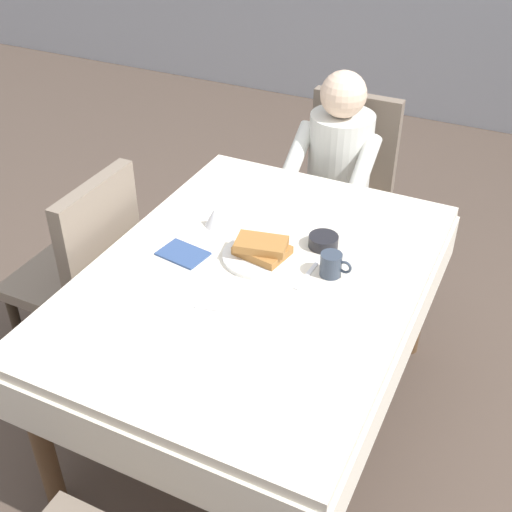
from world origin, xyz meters
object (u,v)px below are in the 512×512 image
chair_left_side (86,265)px  knife_right_of_plate (308,274)px  chair_diner (345,178)px  breakfast_stack (262,248)px  diner_person (337,166)px  fork_left_of_plate (212,247)px  spoon_near_edge (217,309)px  plate_breakfast (261,256)px  bowl_butter (323,241)px  cup_coffee (332,265)px  syrup_pitcher (215,217)px  dining_table_main (255,293)px

chair_left_side → knife_right_of_plate: chair_left_side is taller
chair_diner → breakfast_stack: 1.11m
diner_person → fork_left_of_plate: size_ratio=6.22×
diner_person → spoon_near_edge: diner_person is taller
breakfast_stack → plate_breakfast: bearing=170.1°
bowl_butter → spoon_near_edge: size_ratio=0.73×
breakfast_stack → fork_left_of_plate: bearing=-174.2°
fork_left_of_plate → breakfast_stack: bearing=-84.8°
chair_left_side → spoon_near_edge: chair_left_side is taller
knife_right_of_plate → spoon_near_edge: bearing=150.7°
cup_coffee → syrup_pitcher: 0.52m
chair_left_side → spoon_near_edge: size_ratio=6.20×
syrup_pitcher → bowl_butter: bearing=6.3°
bowl_butter → syrup_pitcher: 0.43m
spoon_near_edge → knife_right_of_plate: bearing=43.4°
chair_left_side → syrup_pitcher: chair_left_side is taller
dining_table_main → fork_left_of_plate: 0.24m
fork_left_of_plate → syrup_pitcher: bearing=24.0°
dining_table_main → cup_coffee: (0.24, 0.10, 0.13)m
breakfast_stack → chair_diner: bearing=92.4°
bowl_butter → fork_left_of_plate: (-0.36, -0.18, -0.02)m
dining_table_main → chair_diner: (-0.06, 1.17, -0.12)m
dining_table_main → chair_left_side: (-0.77, 0.00, -0.12)m
knife_right_of_plate → cup_coffee: bearing=-62.4°
plate_breakfast → breakfast_stack: size_ratio=1.40×
diner_person → knife_right_of_plate: (0.23, -0.94, 0.07)m
plate_breakfast → fork_left_of_plate: (-0.19, -0.02, -0.01)m
dining_table_main → syrup_pitcher: (-0.27, 0.21, 0.13)m
breakfast_stack → knife_right_of_plate: size_ratio=1.00×
dining_table_main → knife_right_of_plate: knife_right_of_plate is taller
plate_breakfast → breakfast_stack: 0.04m
diner_person → knife_right_of_plate: 0.97m
breakfast_stack → bowl_butter: size_ratio=1.82×
chair_left_side → fork_left_of_plate: bearing=-82.9°
bowl_butter → syrup_pitcher: size_ratio=1.37×
chair_left_side → bowl_butter: (0.93, 0.25, 0.23)m
breakfast_stack → dining_table_main: bearing=-79.5°
dining_table_main → plate_breakfast: 0.13m
breakfast_stack → fork_left_of_plate: 0.20m
knife_right_of_plate → syrup_pitcher: bearing=75.7°
syrup_pitcher → spoon_near_edge: size_ratio=0.53×
bowl_butter → knife_right_of_plate: bowl_butter is taller
breakfast_stack → fork_left_of_plate: breakfast_stack is taller
chair_left_side → plate_breakfast: bearing=-83.2°
diner_person → spoon_near_edge: 1.25m
diner_person → cup_coffee: size_ratio=9.91×
bowl_butter → syrup_pitcher: bearing=-173.7°
chair_diner → diner_person: size_ratio=0.83×
plate_breakfast → breakfast_stack: (0.00, -0.00, 0.04)m
diner_person → cup_coffee: 0.97m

